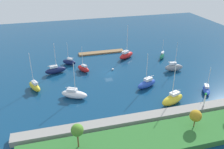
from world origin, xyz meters
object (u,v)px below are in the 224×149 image
object	(u,v)px
sailboat_blue_outer_mooring	(147,84)
mooring_buoy_white	(113,69)
sailboat_navy_near_pier	(69,62)
sailboat_green_lone_north	(162,56)
park_tree_mideast	(77,130)
sailboat_navy_mid_basin	(55,70)
sailboat_yellow_far_north	(173,99)
pier_dock	(101,52)
sailboat_white_by_breakwater	(74,94)
sailboat_blue_west_end	(206,90)
harbor_beacon	(205,98)
sailboat_red_east_end	(126,55)
sailboat_gray_center_basin	(174,67)
sailboat_red_inner_mooring	(83,69)
park_tree_center	(196,116)
sailboat_yellow_lone_south	(35,86)

from	to	relation	value
sailboat_blue_outer_mooring	mooring_buoy_white	distance (m)	15.90
sailboat_navy_near_pier	sailboat_green_lone_north	bearing A→B (deg)	-152.54
park_tree_mideast	sailboat_navy_mid_basin	distance (m)	38.94
sailboat_yellow_far_north	sailboat_navy_near_pier	bearing A→B (deg)	-74.05
pier_dock	sailboat_white_by_breakwater	xyz separation A→B (m)	(15.21, 31.95, 0.94)
sailboat_green_lone_north	sailboat_blue_west_end	distance (m)	27.28
harbor_beacon	sailboat_navy_mid_basin	distance (m)	48.01
sailboat_navy_mid_basin	sailboat_white_by_breakwater	xyz separation A→B (m)	(-4.09, 17.47, -0.02)
pier_dock	mooring_buoy_white	bearing A→B (deg)	90.31
sailboat_yellow_far_north	mooring_buoy_white	distance (m)	26.74
sailboat_red_east_end	sailboat_white_by_breakwater	distance (m)	33.49
sailboat_blue_outer_mooring	sailboat_yellow_far_north	world-z (taller)	sailboat_yellow_far_north
harbor_beacon	sailboat_blue_west_end	bearing A→B (deg)	-129.03
sailboat_green_lone_north	sailboat_white_by_breakwater	xyz separation A→B (m)	(36.69, 20.12, 0.16)
sailboat_gray_center_basin	sailboat_yellow_far_north	bearing A→B (deg)	-113.48
sailboat_red_inner_mooring	mooring_buoy_white	bearing A→B (deg)	-132.90
sailboat_gray_center_basin	sailboat_white_by_breakwater	world-z (taller)	sailboat_white_by_breakwater
sailboat_green_lone_north	sailboat_red_inner_mooring	xyz separation A→B (m)	(31.40, 3.68, 0.03)
pier_dock	harbor_beacon	world-z (taller)	harbor_beacon
sailboat_red_east_end	sailboat_red_inner_mooring	world-z (taller)	sailboat_red_east_end
sailboat_gray_center_basin	sailboat_red_inner_mooring	xyz separation A→B (m)	(30.23, -7.71, -0.26)
sailboat_blue_outer_mooring	sailboat_gray_center_basin	bearing A→B (deg)	-171.05
park_tree_center	sailboat_blue_outer_mooring	size ratio (longest dim) A/B	0.39
park_tree_center	park_tree_mideast	bearing A→B (deg)	-0.93
park_tree_center	sailboat_green_lone_north	distance (m)	43.65
sailboat_red_east_end	sailboat_white_by_breakwater	size ratio (longest dim) A/B	1.21
sailboat_navy_mid_basin	sailboat_yellow_far_north	bearing A→B (deg)	-55.28
sailboat_green_lone_north	sailboat_red_inner_mooring	distance (m)	31.62
sailboat_yellow_lone_south	sailboat_blue_outer_mooring	bearing A→B (deg)	-128.58
park_tree_center	mooring_buoy_white	distance (m)	37.62
pier_dock	park_tree_center	world-z (taller)	park_tree_center
sailboat_blue_west_end	mooring_buoy_white	xyz separation A→B (m)	(22.27, -21.91, -0.53)
park_tree_mideast	sailboat_blue_west_end	distance (m)	42.07
sailboat_navy_mid_basin	sailboat_red_inner_mooring	size ratio (longest dim) A/B	1.18
pier_dock	sailboat_blue_west_end	world-z (taller)	sailboat_blue_west_end
sailboat_blue_outer_mooring	sailboat_blue_west_end	xyz separation A→B (m)	(-15.58, 7.52, -0.35)
pier_dock	sailboat_navy_mid_basin	bearing A→B (deg)	36.88
sailboat_red_east_end	sailboat_navy_near_pier	size ratio (longest dim) A/B	1.54
sailboat_navy_mid_basin	sailboat_yellow_far_north	xyz separation A→B (m)	(-29.10, 27.61, 0.25)
park_tree_center	sailboat_red_inner_mooring	bearing A→B (deg)	-63.55
park_tree_mideast	sailboat_red_inner_mooring	bearing A→B (deg)	-100.74
sailboat_yellow_far_north	sailboat_blue_outer_mooring	bearing A→B (deg)	-93.18
sailboat_blue_west_end	sailboat_gray_center_basin	bearing A→B (deg)	-146.06
sailboat_yellow_far_north	sailboat_gray_center_basin	distance (m)	21.60
sailboat_navy_near_pier	sailboat_yellow_lone_south	xyz separation A→B (m)	(11.94, 16.13, 0.15)
sailboat_red_inner_mooring	sailboat_yellow_lone_south	size ratio (longest dim) A/B	0.77
sailboat_yellow_lone_south	sailboat_navy_near_pier	bearing A→B (deg)	-62.74
park_tree_mideast	sailboat_yellow_far_north	distance (m)	29.30
park_tree_center	sailboat_white_by_breakwater	bearing A→B (deg)	-41.72
pier_dock	mooring_buoy_white	world-z (taller)	mooring_buoy_white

